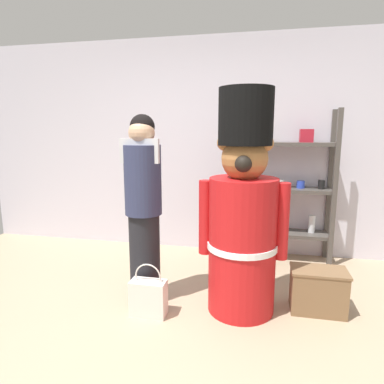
% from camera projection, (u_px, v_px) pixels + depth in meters
% --- Properties ---
extents(ground_plane, '(6.40, 6.40, 0.00)m').
position_uv_depth(ground_plane, '(178.00, 358.00, 2.23)').
color(ground_plane, tan).
extents(back_wall, '(6.40, 0.12, 2.60)m').
position_uv_depth(back_wall, '(220.00, 147.00, 4.11)').
color(back_wall, silver).
rests_on(back_wall, ground_plane).
extents(merchandise_shelf, '(1.17, 0.35, 1.73)m').
position_uv_depth(merchandise_shelf, '(280.00, 186.00, 3.83)').
color(merchandise_shelf, '#4C4742').
rests_on(merchandise_shelf, ground_plane).
extents(teddy_bear_guard, '(0.73, 0.57, 1.82)m').
position_uv_depth(teddy_bear_guard, '(243.00, 217.00, 2.70)').
color(teddy_bear_guard, red).
rests_on(teddy_bear_guard, ground_plane).
extents(person_shopper, '(0.33, 0.31, 1.63)m').
position_uv_depth(person_shopper, '(144.00, 206.00, 2.84)').
color(person_shopper, black).
rests_on(person_shopper, ground_plane).
extents(shopping_bag, '(0.29, 0.15, 0.44)m').
position_uv_depth(shopping_bag, '(148.00, 297.00, 2.72)').
color(shopping_bag, silver).
rests_on(shopping_bag, ground_plane).
extents(display_crate, '(0.45, 0.27, 0.37)m').
position_uv_depth(display_crate, '(318.00, 290.00, 2.78)').
color(display_crate, brown).
rests_on(display_crate, ground_plane).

